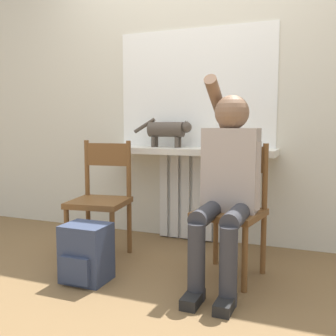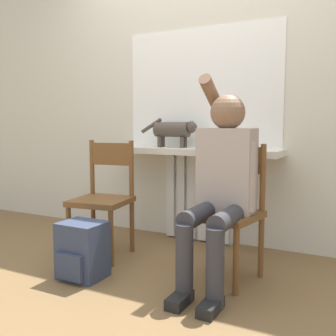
% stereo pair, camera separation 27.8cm
% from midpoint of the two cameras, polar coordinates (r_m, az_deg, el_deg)
% --- Properties ---
extents(ground_plane, '(12.00, 12.00, 0.00)m').
position_cam_midpoint_polar(ground_plane, '(2.44, -3.35, -17.32)').
color(ground_plane, brown).
extents(wall_with_window, '(7.00, 0.06, 2.70)m').
position_cam_midpoint_polar(wall_with_window, '(3.37, 7.57, 12.57)').
color(wall_with_window, beige).
rests_on(wall_with_window, ground_plane).
extents(radiator, '(0.60, 0.08, 0.74)m').
position_cam_midpoint_polar(radiator, '(3.34, 6.87, -4.24)').
color(radiator, silver).
rests_on(radiator, ground_plane).
extents(windowsill, '(1.40, 0.33, 0.05)m').
position_cam_midpoint_polar(windowsill, '(3.18, 6.21, 2.44)').
color(windowsill, silver).
rests_on(windowsill, radiator).
extents(window_glass, '(1.35, 0.01, 0.98)m').
position_cam_midpoint_polar(window_glass, '(3.33, 7.34, 11.44)').
color(window_glass, white).
rests_on(window_glass, windowsill).
extents(chair_left, '(0.44, 0.44, 0.86)m').
position_cam_midpoint_polar(chair_left, '(2.96, -6.69, -4.17)').
color(chair_left, brown).
rests_on(chair_left, ground_plane).
extents(chair_right, '(0.45, 0.45, 0.86)m').
position_cam_midpoint_polar(chair_right, '(2.55, 11.85, -5.97)').
color(chair_right, brown).
rests_on(chair_right, ground_plane).
extents(person, '(0.36, 0.97, 1.29)m').
position_cam_midpoint_polar(person, '(2.41, 11.10, -1.57)').
color(person, '#333338').
rests_on(person, ground_plane).
extents(cat, '(0.52, 0.12, 0.24)m').
position_cam_midpoint_polar(cat, '(3.25, 3.33, 5.54)').
color(cat, '#4C4238').
rests_on(cat, windowsill).
extents(backpack, '(0.28, 0.26, 0.36)m').
position_cam_midpoint_polar(backpack, '(2.59, -9.32, -11.79)').
color(backpack, '#333D56').
rests_on(backpack, ground_plane).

